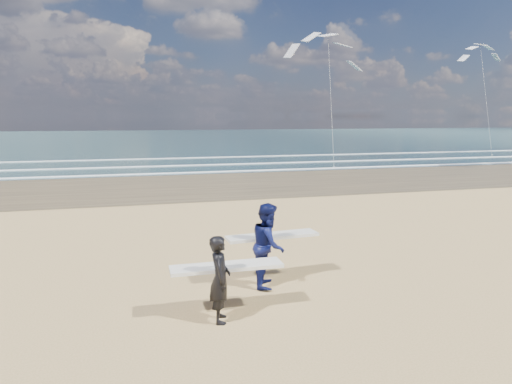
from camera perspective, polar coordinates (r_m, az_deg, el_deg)
name	(u,v)px	position (r m, az deg, el deg)	size (l,w,h in m)	color
wet_sand_strip	(470,173)	(34.60, 25.19, 2.17)	(220.00, 12.00, 0.01)	#483A26
ocean	(260,138)	(83.32, 0.48, 6.80)	(220.00, 100.00, 0.02)	#193237
foam_breakers	(391,159)	(42.75, 16.47, 3.96)	(220.00, 11.70, 0.05)	white
surfer_near	(221,277)	(8.78, -4.39, -10.52)	(2.20, 0.95, 1.67)	black
surfer_far	(269,244)	(10.45, 1.59, -6.55)	(2.23, 1.26, 1.93)	#0B1142
kite_1	(330,79)	(37.71, 9.24, 13.78)	(6.70, 4.84, 11.65)	slate
kite_5	(485,91)	(53.04, 26.73, 11.16)	(4.77, 4.62, 12.20)	slate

